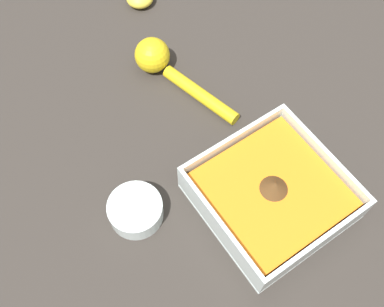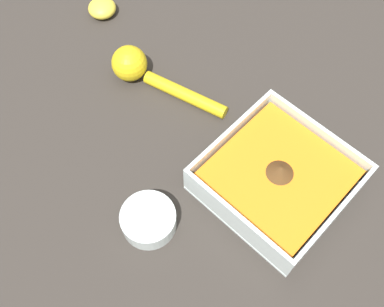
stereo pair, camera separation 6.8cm
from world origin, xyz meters
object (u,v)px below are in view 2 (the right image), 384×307
(lemon_squeezer, at_px, (144,70))
(lemon_half, at_px, (102,8))
(square_dish, at_px, (277,179))
(spice_bowl, at_px, (149,220))

(lemon_squeezer, relative_size, lemon_half, 4.00)
(lemon_squeezer, height_order, lemon_half, lemon_squeezer)
(square_dish, distance_m, lemon_half, 0.47)
(square_dish, relative_size, spice_bowl, 2.45)
(spice_bowl, relative_size, lemon_squeezer, 0.38)
(lemon_squeezer, distance_m, lemon_half, 0.18)
(spice_bowl, height_order, lemon_squeezer, lemon_squeezer)
(lemon_half, bearing_deg, spice_bowl, 58.04)
(spice_bowl, distance_m, lemon_squeezer, 0.27)
(spice_bowl, xyz_separation_m, lemon_half, (-0.23, -0.37, -0.00))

